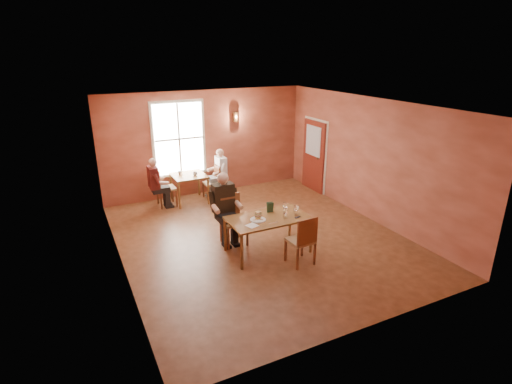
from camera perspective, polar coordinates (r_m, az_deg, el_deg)
name	(u,v)px	position (r m, az deg, el deg)	size (l,w,h in m)	color
ground	(260,238)	(9.17, 0.55, -6.57)	(6.00, 7.00, 0.01)	brown
wall_back	(206,143)	(11.73, -7.17, 6.99)	(6.00, 0.04, 3.00)	brown
wall_front	(371,242)	(5.91, 16.11, -6.82)	(6.00, 0.04, 3.00)	brown
wall_left	(115,197)	(7.80, -19.51, -0.63)	(0.04, 7.00, 3.00)	brown
wall_right	(369,159)	(10.26, 15.78, 4.53)	(0.04, 7.00, 3.00)	brown
ceiling	(260,105)	(8.28, 0.62, 12.37)	(6.00, 7.00, 0.04)	white
window	(179,139)	(11.42, -10.95, 7.46)	(1.36, 0.10, 1.96)	white
door	(313,156)	(12.08, 8.19, 5.12)	(0.12, 1.04, 2.10)	maroon
wall_sconce	(235,117)	(11.83, -2.97, 10.67)	(0.16, 0.16, 0.28)	brown
main_table	(268,235)	(8.43, 1.71, -6.10)	(1.67, 0.94, 0.78)	brown
chair_diner_main	(234,221)	(8.70, -3.21, -4.10)	(0.49, 0.49, 1.10)	#583117
diner_main	(234,212)	(8.59, -3.15, -2.89)	(0.61, 0.61, 1.52)	black
chair_empty	(300,239)	(7.98, 6.37, -6.75)	(0.46, 0.46, 1.04)	#533417
plate_food	(258,219)	(8.13, 0.28, -3.92)	(0.32, 0.32, 0.04)	white
sandwich	(258,215)	(8.20, 0.31, -3.37)	(0.10, 0.10, 0.13)	tan
goblet_a	(285,207)	(8.53, 4.16, -2.11)	(0.09, 0.09, 0.22)	white
goblet_b	(296,210)	(8.40, 5.73, -2.54)	(0.09, 0.09, 0.22)	white
goblet_c	(285,213)	(8.23, 4.20, -2.97)	(0.09, 0.09, 0.22)	silver
menu_stand	(270,207)	(8.49, 2.02, -2.19)	(0.14, 0.07, 0.23)	#1D3621
knife	(273,223)	(8.02, 2.46, -4.43)	(0.23, 0.02, 0.00)	silver
napkin	(252,226)	(7.89, -0.58, -4.81)	(0.21, 0.21, 0.01)	white
sunglasses	(298,217)	(8.31, 5.95, -3.58)	(0.14, 0.04, 0.02)	black
second_table	(190,188)	(11.29, -9.47, 0.52)	(0.90, 0.90, 0.79)	brown
chair_diner_white	(211,182)	(11.45, -6.38, 1.37)	(0.42, 0.42, 0.95)	brown
diner_white	(212,176)	(11.40, -6.28, 2.35)	(0.54, 0.54, 1.35)	white
chair_diner_maroon	(166,187)	(11.09, -12.71, 0.66)	(0.47, 0.47, 1.05)	#462111
diner_maroon	(165,182)	(11.04, -12.92, 1.38)	(0.54, 0.54, 1.36)	#551617
cup_a	(195,174)	(11.06, -8.71, 2.59)	(0.13, 0.13, 0.10)	silver
cup_b	(180,173)	(11.21, -10.83, 2.69)	(0.11, 0.11, 0.10)	silver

